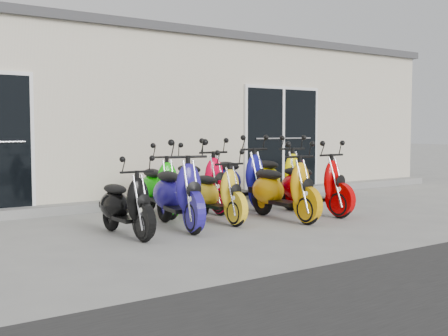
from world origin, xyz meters
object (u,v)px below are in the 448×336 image
(scooter_front_blue, at_px, (178,183))
(scooter_front_red, at_px, (314,177))
(scooter_front_orange_b, at_px, (283,180))
(scooter_front_orange_a, at_px, (217,185))
(scooter_back_red, at_px, (201,174))
(scooter_back_blue, at_px, (240,171))
(scooter_back_yellow, at_px, (279,169))
(scooter_front_black, at_px, (125,195))
(scooter_back_green, at_px, (159,179))

(scooter_front_blue, distance_m, scooter_front_red, 2.49)
(scooter_front_orange_b, bearing_deg, scooter_front_orange_a, 157.78)
(scooter_back_red, height_order, scooter_back_blue, scooter_back_blue)
(scooter_front_blue, relative_size, scooter_back_red, 1.01)
(scooter_back_red, xyz_separation_m, scooter_back_yellow, (1.71, -0.02, 0.02))
(scooter_front_black, xyz_separation_m, scooter_back_blue, (2.78, 1.30, 0.12))
(scooter_front_orange_a, distance_m, scooter_back_red, 1.13)
(scooter_front_orange_a, height_order, scooter_front_red, scooter_front_red)
(scooter_front_blue, xyz_separation_m, scooter_back_blue, (1.92, 1.15, 0.02))
(scooter_back_blue, bearing_deg, scooter_front_black, -156.29)
(scooter_front_blue, relative_size, scooter_back_blue, 0.97)
(scooter_front_red, relative_size, scooter_back_green, 1.03)
(scooter_back_blue, bearing_deg, scooter_front_blue, -150.41)
(scooter_front_red, height_order, scooter_back_red, scooter_back_red)
(scooter_front_black, xyz_separation_m, scooter_back_green, (1.22, 1.37, 0.06))
(scooter_front_blue, height_order, scooter_back_green, scooter_front_blue)
(scooter_back_yellow, bearing_deg, scooter_front_red, -102.00)
(scooter_front_orange_a, relative_size, scooter_back_yellow, 0.86)
(scooter_front_black, xyz_separation_m, scooter_back_yellow, (3.70, 1.31, 0.11))
(scooter_front_orange_b, distance_m, scooter_back_blue, 1.46)
(scooter_front_red, distance_m, scooter_back_green, 2.53)
(scooter_front_blue, distance_m, scooter_back_blue, 2.24)
(scooter_back_green, height_order, scooter_back_blue, scooter_back_blue)
(scooter_front_blue, xyz_separation_m, scooter_front_orange_b, (1.70, -0.29, -0.02))
(scooter_front_black, distance_m, scooter_front_red, 3.35)
(scooter_front_orange_a, height_order, scooter_back_red, scooter_back_red)
(scooter_front_black, bearing_deg, scooter_back_blue, 23.26)
(scooter_back_green, bearing_deg, scooter_back_blue, 5.96)
(scooter_front_blue, bearing_deg, scooter_front_red, 5.51)
(scooter_front_black, bearing_deg, scooter_front_orange_b, -4.90)
(scooter_front_blue, relative_size, scooter_front_red, 1.04)
(scooter_front_black, relative_size, scooter_front_red, 0.88)
(scooter_back_red, bearing_deg, scooter_back_yellow, -1.99)
(scooter_front_orange_a, distance_m, scooter_back_yellow, 2.33)
(scooter_front_red, distance_m, scooter_back_blue, 1.40)
(scooter_front_orange_a, xyz_separation_m, scooter_front_orange_b, (0.95, -0.41, 0.06))
(scooter_back_blue, bearing_deg, scooter_front_red, -67.51)
(scooter_front_orange_a, distance_m, scooter_front_red, 1.76)
(scooter_front_blue, bearing_deg, scooter_front_orange_b, -1.11)
(scooter_front_orange_a, relative_size, scooter_front_orange_b, 0.90)
(scooter_front_orange_b, height_order, scooter_back_yellow, scooter_back_yellow)
(scooter_back_red, relative_size, scooter_back_blue, 0.96)
(scooter_front_blue, height_order, scooter_back_red, scooter_front_blue)
(scooter_front_black, height_order, scooter_front_blue, scooter_front_blue)
(scooter_back_yellow, bearing_deg, scooter_back_blue, -176.45)
(scooter_front_red, bearing_deg, scooter_back_yellow, 71.22)
(scooter_front_orange_a, relative_size, scooter_front_red, 0.90)
(scooter_front_orange_b, relative_size, scooter_back_red, 0.97)
(scooter_front_orange_a, bearing_deg, scooter_front_black, -169.00)
(scooter_front_black, bearing_deg, scooter_back_green, 46.63)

